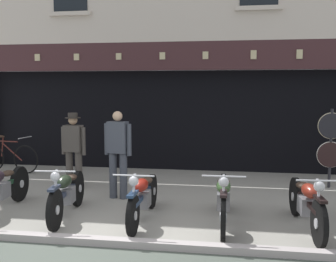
# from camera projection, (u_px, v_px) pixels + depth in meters

# --- Properties ---
(shop_facade) EXTENTS (10.67, 4.42, 6.37)m
(shop_facade) POSITION_uv_depth(u_px,v_px,m) (173.00, 102.00, 12.13)
(shop_facade) COLOR black
(shop_facade) RESTS_ON ground
(motorcycle_left) EXTENTS (0.62, 2.06, 0.93)m
(motorcycle_left) POSITION_uv_depth(u_px,v_px,m) (1.00, 188.00, 6.90)
(motorcycle_left) COLOR black
(motorcycle_left) RESTS_ON ground
(motorcycle_center_left) EXTENTS (0.62, 1.94, 0.92)m
(motorcycle_center_left) POSITION_uv_depth(u_px,v_px,m) (67.00, 192.00, 6.64)
(motorcycle_center_left) COLOR black
(motorcycle_center_left) RESTS_ON ground
(motorcycle_center) EXTENTS (0.62, 2.01, 0.90)m
(motorcycle_center) POSITION_uv_depth(u_px,v_px,m) (143.00, 196.00, 6.47)
(motorcycle_center) COLOR black
(motorcycle_center) RESTS_ON ground
(motorcycle_center_right) EXTENTS (0.62, 2.03, 0.92)m
(motorcycle_center_right) POSITION_uv_depth(u_px,v_px,m) (223.00, 198.00, 6.30)
(motorcycle_center_right) COLOR black
(motorcycle_center_right) RESTS_ON ground
(motorcycle_right) EXTENTS (0.62, 2.01, 0.91)m
(motorcycle_right) POSITION_uv_depth(u_px,v_px,m) (307.00, 202.00, 6.06)
(motorcycle_right) COLOR black
(motorcycle_right) RESTS_ON ground
(salesman_left) EXTENTS (0.56, 0.33, 1.63)m
(salesman_left) POSITION_uv_depth(u_px,v_px,m) (74.00, 147.00, 8.56)
(salesman_left) COLOR #47423D
(salesman_left) RESTS_ON ground
(shopkeeper_center) EXTENTS (0.56, 0.27, 1.71)m
(shopkeeper_center) POSITION_uv_depth(u_px,v_px,m) (118.00, 150.00, 7.75)
(shopkeeper_center) COLOR #3D424C
(shopkeeper_center) RESTS_ON ground
(tyre_sign_pole) EXTENTS (0.57, 0.06, 1.71)m
(tyre_sign_pole) POSITION_uv_depth(u_px,v_px,m) (331.00, 141.00, 8.57)
(tyre_sign_pole) COLOR #232328
(tyre_sign_pole) RESTS_ON ground
(advert_board_near) EXTENTS (0.83, 0.03, 1.00)m
(advert_board_near) POSITION_uv_depth(u_px,v_px,m) (65.00, 105.00, 10.98)
(advert_board_near) COLOR silver
(advert_board_far) EXTENTS (0.69, 0.03, 1.02)m
(advert_board_far) POSITION_uv_depth(u_px,v_px,m) (28.00, 108.00, 11.16)
(advert_board_far) COLOR silver
(leaning_bicycle) EXTENTS (1.75, 0.50, 0.96)m
(leaning_bicycle) POSITION_uv_depth(u_px,v_px,m) (9.00, 157.00, 10.28)
(leaning_bicycle) COLOR black
(leaning_bicycle) RESTS_ON ground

